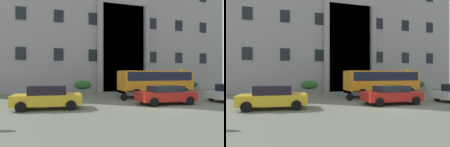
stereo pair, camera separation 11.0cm
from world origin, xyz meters
TOP-DOWN VIEW (x-y plane):
  - ground_plane at (0.00, 0.00)m, footprint 80.00×64.00m
  - office_building_facade at (0.01, 17.48)m, footprint 36.56×9.63m
  - orange_minibus at (2.55, 5.50)m, footprint 7.15×2.53m
  - bus_stop_sign at (6.77, 7.29)m, footprint 0.44×0.08m
  - hedge_planter_east at (7.58, 10.82)m, footprint 1.70×0.94m
  - hedge_planter_entrance_left at (11.09, 10.81)m, footprint 1.85×0.71m
  - hedge_planter_west at (4.50, 10.47)m, footprint 2.10×0.79m
  - hedge_planter_entrance_right at (-3.69, 10.89)m, footprint 2.14×0.87m
  - parked_compact_extra at (0.77, 0.79)m, footprint 4.23×2.13m
  - parked_coupe_end at (-7.56, 1.11)m, footprint 4.31×2.31m
  - scooter_by_planter at (-0.79, 3.36)m, footprint 2.07×0.69m

SIDE VIEW (x-z plane):
  - ground_plane at x=0.00m, z-range -0.12..0.00m
  - scooter_by_planter at x=-0.79m, z-range 0.01..0.91m
  - hedge_planter_entrance_left at x=11.09m, z-range -0.02..1.21m
  - hedge_planter_west at x=4.50m, z-range -0.02..1.31m
  - hedge_planter_east at x=7.58m, z-range -0.03..1.36m
  - parked_compact_extra at x=0.77m, z-range 0.03..1.38m
  - hedge_planter_entrance_right at x=-3.69m, z-range -0.03..1.47m
  - parked_coupe_end at x=-7.56m, z-range 0.01..1.51m
  - orange_minibus at x=2.55m, z-range 0.27..2.81m
  - bus_stop_sign at x=6.77m, z-range 0.32..3.11m
  - office_building_facade at x=0.01m, z-range -0.01..20.89m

